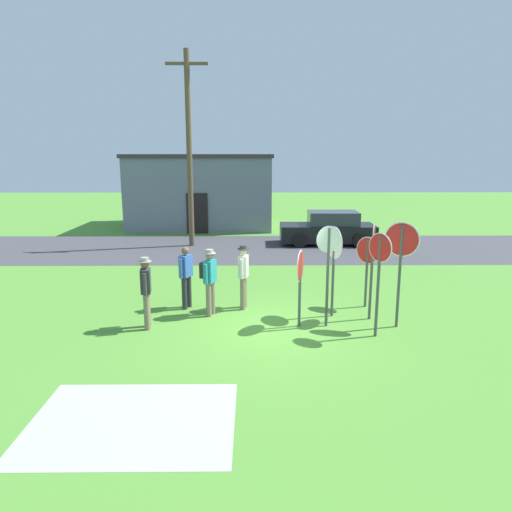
% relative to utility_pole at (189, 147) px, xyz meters
% --- Properties ---
extents(ground_plane, '(80.00, 80.00, 0.00)m').
position_rel_utility_pole_xyz_m(ground_plane, '(3.19, -10.43, -4.38)').
color(ground_plane, '#518E33').
extents(street_asphalt, '(60.00, 6.40, 0.01)m').
position_rel_utility_pole_xyz_m(street_asphalt, '(3.19, -0.70, -4.37)').
color(street_asphalt, '#424247').
rests_on(street_asphalt, ground).
extents(concrete_path, '(3.20, 2.40, 0.01)m').
position_rel_utility_pole_xyz_m(concrete_path, '(0.84, -14.35, -4.37)').
color(concrete_path, '#ADAAA3').
rests_on(concrete_path, ground).
extents(building_background, '(7.93, 5.51, 4.06)m').
position_rel_utility_pole_xyz_m(building_background, '(-0.10, 5.93, -2.34)').
color(building_background, slate).
rests_on(building_background, ground).
extents(utility_pole, '(1.80, 0.24, 8.39)m').
position_rel_utility_pole_xyz_m(utility_pole, '(0.00, 0.00, 0.00)').
color(utility_pole, brown).
rests_on(utility_pole, ground).
extents(parked_car_on_street, '(4.33, 2.08, 1.51)m').
position_rel_utility_pole_xyz_m(parked_car_on_street, '(6.26, 0.33, -3.69)').
color(parked_car_on_street, black).
rests_on(parked_car_on_street, ground).
extents(stop_sign_tallest, '(0.23, 0.74, 1.88)m').
position_rel_utility_pole_xyz_m(stop_sign_tallest, '(3.87, -10.22, -3.10)').
color(stop_sign_tallest, '#474C4C').
rests_on(stop_sign_tallest, ground).
extents(stop_sign_far_back, '(0.27, 0.78, 2.33)m').
position_rel_utility_pole_xyz_m(stop_sign_far_back, '(4.78, -9.49, -2.77)').
color(stop_sign_far_back, '#474C4C').
rests_on(stop_sign_far_back, ground).
extents(stop_sign_leaning_left, '(0.22, 0.72, 2.42)m').
position_rel_utility_pole_xyz_m(stop_sign_leaning_left, '(5.70, -9.73, -2.72)').
color(stop_sign_leaning_left, '#474C4C').
rests_on(stop_sign_leaning_left, ground).
extents(stop_sign_rear_right, '(0.61, 0.22, 2.46)m').
position_rel_utility_pole_xyz_m(stop_sign_rear_right, '(4.52, -10.20, -2.74)').
color(stop_sign_rear_right, '#474C4C').
rests_on(stop_sign_rear_right, ground).
extents(stop_sign_center_cluster, '(0.72, 0.44, 2.56)m').
position_rel_utility_pole_xyz_m(stop_sign_center_cluster, '(6.21, -10.29, -2.61)').
color(stop_sign_center_cluster, '#474C4C').
rests_on(stop_sign_center_cluster, ground).
extents(stop_sign_nearest, '(0.48, 0.58, 1.94)m').
position_rel_utility_pole_xyz_m(stop_sign_nearest, '(5.82, -8.75, -3.06)').
color(stop_sign_nearest, '#474C4C').
rests_on(stop_sign_nearest, ground).
extents(stop_sign_leaning_right, '(0.37, 0.57, 2.41)m').
position_rel_utility_pole_xyz_m(stop_sign_leaning_right, '(5.55, -10.88, -2.76)').
color(stop_sign_leaning_right, '#474C4C').
rests_on(stop_sign_leaning_right, ground).
extents(person_in_blue, '(0.44, 0.54, 1.74)m').
position_rel_utility_pole_xyz_m(person_in_blue, '(1.63, -9.39, -3.37)').
color(person_in_blue, '#7A6B56').
rests_on(person_in_blue, ground).
extents(person_with_sunhat, '(0.31, 0.56, 1.74)m').
position_rel_utility_pole_xyz_m(person_with_sunhat, '(2.49, -8.86, -3.39)').
color(person_with_sunhat, '#7A6B56').
rests_on(person_with_sunhat, ground).
extents(person_on_left, '(0.35, 0.52, 1.69)m').
position_rel_utility_pole_xyz_m(person_on_left, '(0.96, -8.82, -3.43)').
color(person_on_left, '#2D2D33').
rests_on(person_on_left, ground).
extents(person_in_teal, '(0.32, 0.57, 1.74)m').
position_rel_utility_pole_xyz_m(person_in_teal, '(0.22, -10.31, -3.39)').
color(person_in_teal, '#7A6B56').
rests_on(person_in_teal, ground).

